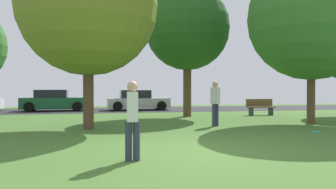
# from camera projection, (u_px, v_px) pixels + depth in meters

# --- Properties ---
(ground_plane) EXTENTS (44.00, 44.00, 0.00)m
(ground_plane) POSITION_uv_depth(u_px,v_px,m) (195.00, 150.00, 7.94)
(ground_plane) COLOR #47702D
(road_strip) EXTENTS (44.00, 6.40, 0.01)m
(road_strip) POSITION_uv_depth(u_px,v_px,m) (129.00, 110.00, 23.56)
(road_strip) COLOR #28282B
(road_strip) RESTS_ON ground_plane
(oak_tree_right) EXTENTS (5.29, 5.29, 7.12)m
(oak_tree_right) POSITION_uv_depth(u_px,v_px,m) (312.00, 17.00, 14.00)
(oak_tree_right) COLOR brown
(oak_tree_right) RESTS_ON ground_plane
(maple_tree_far) EXTENTS (5.05, 5.05, 6.99)m
(maple_tree_far) POSITION_uv_depth(u_px,v_px,m) (88.00, 6.00, 12.06)
(maple_tree_far) COLOR brown
(maple_tree_far) RESTS_ON ground_plane
(maple_tree_near) EXTENTS (4.47, 4.47, 6.93)m
(maple_tree_near) POSITION_uv_depth(u_px,v_px,m) (187.00, 28.00, 17.67)
(maple_tree_near) COLOR brown
(maple_tree_near) RESTS_ON ground_plane
(person_thrower) EXTENTS (0.33, 0.38, 1.76)m
(person_thrower) POSITION_uv_depth(u_px,v_px,m) (215.00, 101.00, 13.12)
(person_thrower) COLOR #2D334C
(person_thrower) RESTS_ON ground_plane
(person_walking) EXTENTS (0.30, 0.34, 1.61)m
(person_walking) POSITION_uv_depth(u_px,v_px,m) (132.00, 117.00, 6.74)
(person_walking) COLOR #2D334C
(person_walking) RESTS_ON ground_plane
(frisbee_disc) EXTENTS (0.27, 0.27, 0.03)m
(frisbee_disc) POSITION_uv_depth(u_px,v_px,m) (315.00, 132.00, 11.29)
(frisbee_disc) COLOR #2DB2E0
(frisbee_disc) RESTS_ON ground_plane
(parked_car_green) EXTENTS (4.23, 2.01, 1.41)m
(parked_car_green) POSITION_uv_depth(u_px,v_px,m) (54.00, 101.00, 22.38)
(parked_car_green) COLOR #195633
(parked_car_green) RESTS_ON ground_plane
(parked_car_silver) EXTENTS (4.26, 2.00, 1.38)m
(parked_car_silver) POSITION_uv_depth(u_px,v_px,m) (137.00, 101.00, 23.36)
(parked_car_silver) COLOR #B7B7BC
(parked_car_silver) RESTS_ON ground_plane
(park_bench) EXTENTS (1.60, 0.45, 0.90)m
(park_bench) POSITION_uv_depth(u_px,v_px,m) (260.00, 107.00, 18.68)
(park_bench) COLOR brown
(park_bench) RESTS_ON ground_plane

